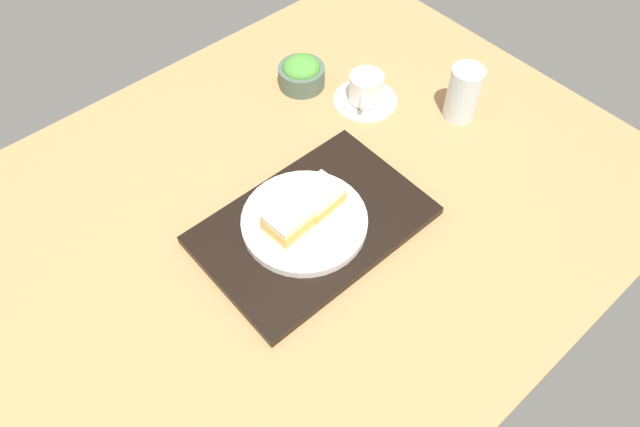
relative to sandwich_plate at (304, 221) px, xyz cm
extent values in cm
cube|color=tan|center=(-2.03, 5.20, -4.11)|extent=(140.00, 100.00, 3.00)
cube|color=black|center=(1.38, -0.66, -1.72)|extent=(39.94, 26.49, 1.78)
cylinder|color=white|center=(0.00, 0.00, 0.00)|extent=(22.33, 22.33, 1.66)
cube|color=beige|center=(-3.60, -0.14, 1.52)|extent=(7.78, 6.58, 1.37)
cube|color=gold|center=(-3.60, -0.14, 3.36)|extent=(7.88, 6.82, 2.31)
cube|color=beige|center=(-3.60, -0.14, 5.20)|extent=(7.78, 6.58, 1.37)
cube|color=#EFE5C1|center=(3.60, 0.14, 1.54)|extent=(7.78, 6.58, 1.43)
cube|color=gold|center=(3.60, 0.14, 3.29)|extent=(8.08, 6.71, 2.08)
cube|color=#EFE5C1|center=(3.60, 0.14, 5.05)|extent=(7.78, 6.58, 1.43)
cylinder|color=#4C6051|center=(25.03, 30.38, -0.29)|extent=(10.09, 10.09, 4.63)
ellipsoid|color=#4C9338|center=(25.03, 30.38, 2.03)|extent=(8.15, 8.15, 4.48)
cylinder|color=white|center=(31.78, 17.35, -2.21)|extent=(13.61, 13.61, 0.80)
cylinder|color=white|center=(31.78, 17.35, 1.15)|extent=(7.15, 7.15, 5.91)
cylinder|color=#382111|center=(31.78, 17.35, 3.71)|extent=(6.58, 6.58, 0.40)
torus|color=white|center=(28.46, 14.81, 1.15)|extent=(3.75, 3.14, 4.11)
cylinder|color=silver|center=(43.62, 1.42, 3.23)|extent=(6.67, 6.67, 11.68)
camera|label=1|loc=(-37.99, -47.37, 82.79)|focal=32.73mm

